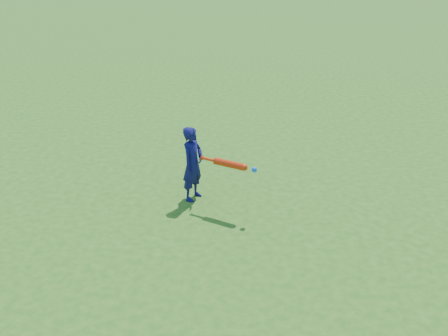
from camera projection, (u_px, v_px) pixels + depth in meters
name	position (u px, v px, depth m)	size (l,w,h in m)	color
ground	(216.00, 197.00, 7.24)	(80.00, 80.00, 0.00)	#265E16
child	(193.00, 164.00, 6.97)	(0.40, 0.26, 1.08)	#10114F
bat_swing	(232.00, 165.00, 6.59)	(0.77, 0.40, 0.09)	red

